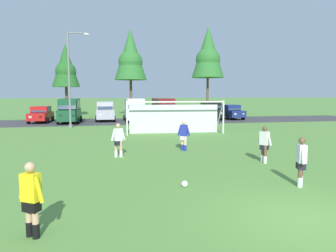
{
  "coord_description": "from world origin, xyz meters",
  "views": [
    {
      "loc": [
        -4.67,
        -6.46,
        3.06
      ],
      "look_at": [
        -1.52,
        9.63,
        1.34
      ],
      "focal_mm": 33.08,
      "sensor_mm": 36.0,
      "label": 1
    }
  ],
  "objects_px": {
    "soccer_ball": "(185,184)",
    "soccer_goal": "(175,117)",
    "player_midfield_center": "(118,140)",
    "parked_car_slot_right": "(195,112)",
    "player_defender_far": "(264,144)",
    "referee": "(31,200)",
    "street_lamp": "(71,79)",
    "parked_car_slot_center_left": "(105,111)",
    "parked_car_slot_left": "(70,110)",
    "parked_car_slot_far_right": "(211,110)",
    "player_winger_left": "(301,162)",
    "parked_car_slot_end": "(231,112)",
    "parked_car_slot_center_right": "(163,109)",
    "parked_car_slot_center": "(134,109)",
    "parked_car_slot_far_left": "(41,114)",
    "player_striker_near": "(184,135)"
  },
  "relations": [
    {
      "from": "player_striker_near",
      "to": "player_defender_far",
      "type": "relative_size",
      "value": 1.0
    },
    {
      "from": "parked_car_slot_center",
      "to": "street_lamp",
      "type": "relative_size",
      "value": 0.57
    },
    {
      "from": "parked_car_slot_center_left",
      "to": "parked_car_slot_center",
      "type": "distance_m",
      "value": 3.45
    },
    {
      "from": "player_midfield_center",
      "to": "parked_car_slot_center_left",
      "type": "distance_m",
      "value": 20.54
    },
    {
      "from": "soccer_goal",
      "to": "parked_car_slot_far_right",
      "type": "bearing_deg",
      "value": 59.41
    },
    {
      "from": "referee",
      "to": "parked_car_slot_center_left",
      "type": "height_order",
      "value": "parked_car_slot_center_left"
    },
    {
      "from": "player_winger_left",
      "to": "street_lamp",
      "type": "distance_m",
      "value": 22.26
    },
    {
      "from": "soccer_ball",
      "to": "parked_car_slot_left",
      "type": "relative_size",
      "value": 0.05
    },
    {
      "from": "player_defender_far",
      "to": "parked_car_slot_far_left",
      "type": "relative_size",
      "value": 0.38
    },
    {
      "from": "soccer_ball",
      "to": "soccer_goal",
      "type": "bearing_deg",
      "value": 79.11
    },
    {
      "from": "player_defender_far",
      "to": "parked_car_slot_right",
      "type": "distance_m",
      "value": 22.46
    },
    {
      "from": "player_winger_left",
      "to": "parked_car_slot_far_right",
      "type": "bearing_deg",
      "value": 77.4
    },
    {
      "from": "parked_car_slot_center_right",
      "to": "parked_car_slot_end",
      "type": "relative_size",
      "value": 1.14
    },
    {
      "from": "soccer_goal",
      "to": "parked_car_slot_left",
      "type": "height_order",
      "value": "soccer_goal"
    },
    {
      "from": "parked_car_slot_center_left",
      "to": "parked_car_slot_center",
      "type": "xyz_separation_m",
      "value": [
        3.18,
        -1.33,
        0.23
      ]
    },
    {
      "from": "parked_car_slot_far_right",
      "to": "street_lamp",
      "type": "distance_m",
      "value": 16.81
    },
    {
      "from": "parked_car_slot_left",
      "to": "parked_car_slot_right",
      "type": "distance_m",
      "value": 13.9
    },
    {
      "from": "referee",
      "to": "parked_car_slot_end",
      "type": "distance_m",
      "value": 32.63
    },
    {
      "from": "soccer_goal",
      "to": "player_defender_far",
      "type": "xyz_separation_m",
      "value": [
        1.72,
        -10.84,
        -0.47
      ]
    },
    {
      "from": "soccer_ball",
      "to": "player_winger_left",
      "type": "bearing_deg",
      "value": -9.22
    },
    {
      "from": "soccer_ball",
      "to": "parked_car_slot_left",
      "type": "xyz_separation_m",
      "value": [
        -6.35,
        24.13,
        1.23
      ]
    },
    {
      "from": "soccer_goal",
      "to": "parked_car_slot_far_right",
      "type": "xyz_separation_m",
      "value": [
        7.01,
        11.86,
        -0.18
      ]
    },
    {
      "from": "player_defender_far",
      "to": "parked_car_slot_left",
      "type": "bearing_deg",
      "value": 116.72
    },
    {
      "from": "player_winger_left",
      "to": "parked_car_slot_end",
      "type": "height_order",
      "value": "parked_car_slot_end"
    },
    {
      "from": "soccer_goal",
      "to": "player_midfield_center",
      "type": "bearing_deg",
      "value": -118.81
    },
    {
      "from": "player_midfield_center",
      "to": "parked_car_slot_far_right",
      "type": "distance_m",
      "value": 23.32
    },
    {
      "from": "player_striker_near",
      "to": "parked_car_slot_center",
      "type": "bearing_deg",
      "value": 93.45
    },
    {
      "from": "soccer_goal",
      "to": "parked_car_slot_right",
      "type": "xyz_separation_m",
      "value": [
        4.87,
        11.4,
        -0.42
      ]
    },
    {
      "from": "player_midfield_center",
      "to": "parked_car_slot_right",
      "type": "distance_m",
      "value": 21.91
    },
    {
      "from": "referee",
      "to": "street_lamp",
      "type": "relative_size",
      "value": 0.19
    },
    {
      "from": "parked_car_slot_center_left",
      "to": "parked_car_slot_right",
      "type": "bearing_deg",
      "value": -4.31
    },
    {
      "from": "soccer_ball",
      "to": "parked_car_slot_far_right",
      "type": "height_order",
      "value": "parked_car_slot_far_right"
    },
    {
      "from": "soccer_goal",
      "to": "parked_car_slot_center",
      "type": "relative_size",
      "value": 1.55
    },
    {
      "from": "parked_car_slot_left",
      "to": "player_midfield_center",
      "type": "bearing_deg",
      "value": -76.84
    },
    {
      "from": "player_striker_near",
      "to": "parked_car_slot_center_left",
      "type": "bearing_deg",
      "value": 102.36
    },
    {
      "from": "parked_car_slot_left",
      "to": "street_lamp",
      "type": "xyz_separation_m",
      "value": [
        0.76,
        -4.88,
        3.03
      ]
    },
    {
      "from": "parked_car_slot_center_right",
      "to": "parked_car_slot_far_right",
      "type": "height_order",
      "value": "parked_car_slot_center_right"
    },
    {
      "from": "parked_car_slot_center_left",
      "to": "referee",
      "type": "bearing_deg",
      "value": -92.67
    },
    {
      "from": "parked_car_slot_far_left",
      "to": "street_lamp",
      "type": "height_order",
      "value": "street_lamp"
    },
    {
      "from": "soccer_ball",
      "to": "soccer_goal",
      "type": "relative_size",
      "value": 0.03
    },
    {
      "from": "parked_car_slot_center",
      "to": "parked_car_slot_center_right",
      "type": "xyz_separation_m",
      "value": [
        3.3,
        0.28,
        0.0
      ]
    },
    {
      "from": "soccer_goal",
      "to": "player_striker_near",
      "type": "xyz_separation_m",
      "value": [
        -1.09,
        -7.33,
        -0.47
      ]
    },
    {
      "from": "parked_car_slot_far_right",
      "to": "player_midfield_center",
      "type": "bearing_deg",
      "value": -119.86
    },
    {
      "from": "soccer_goal",
      "to": "player_winger_left",
      "type": "relative_size",
      "value": 4.58
    },
    {
      "from": "player_striker_near",
      "to": "parked_car_slot_left",
      "type": "relative_size",
      "value": 0.34
    },
    {
      "from": "player_midfield_center",
      "to": "parked_car_slot_left",
      "type": "distance_m",
      "value": 19.29
    },
    {
      "from": "soccer_goal",
      "to": "parked_car_slot_center_right",
      "type": "bearing_deg",
      "value": 84.27
    },
    {
      "from": "parked_car_slot_right",
      "to": "soccer_ball",
      "type": "bearing_deg",
      "value": -106.65
    },
    {
      "from": "street_lamp",
      "to": "soccer_ball",
      "type": "bearing_deg",
      "value": -73.82
    },
    {
      "from": "player_winger_left",
      "to": "parked_car_slot_far_left",
      "type": "height_order",
      "value": "parked_car_slot_far_left"
    }
  ]
}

